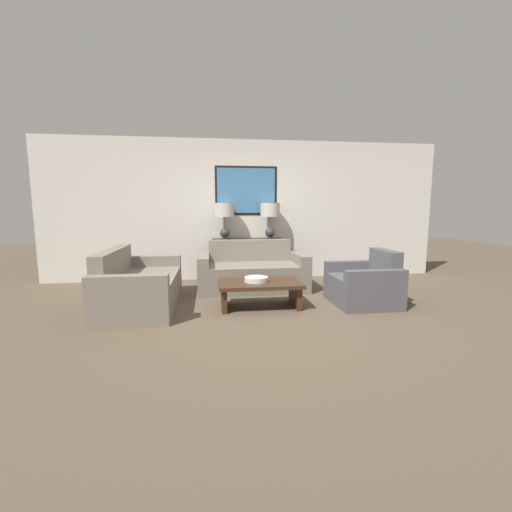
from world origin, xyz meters
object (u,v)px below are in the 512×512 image
Objects in this scene: coffee_table at (260,289)px; armchair_near_back_wall at (365,285)px; table_lamp_left at (224,214)px; table_lamp_right at (270,214)px; couch_by_back_wall at (252,273)px; couch_by_side at (139,287)px; decorative_bowl at (256,279)px; console_table at (248,260)px.

armchair_near_back_wall is at bearing 0.02° from coffee_table.
table_lamp_left is 2.09m from coffee_table.
couch_by_back_wall is at bearing -121.69° from table_lamp_right.
table_lamp_right is at bearing 35.81° from couch_by_side.
coffee_table is at bearing -91.11° from couch_by_back_wall.
decorative_bowl is 1.58m from armchair_near_back_wall.
armchair_near_back_wall is (1.53, 0.00, 0.00)m from coffee_table.
table_lamp_left reaches higher than couch_by_back_wall.
console_table is 0.96m from table_lamp_left.
coffee_table is at bearing -90.68° from console_table.
armchair_near_back_wall is (1.94, -1.79, -0.99)m from table_lamp_left.
couch_by_back_wall is 1.59× the size of coffee_table.
console_table is 1.16× the size of coffee_table.
table_lamp_right reaches higher than console_table.
table_lamp_left is 1.00× the size of table_lamp_right.
table_lamp_left and table_lamp_right have the same top height.
coffee_table is 0.14m from decorative_bowl.
decorative_bowl is at bearing -8.28° from couch_by_side.
couch_by_back_wall is at bearing 26.31° from couch_by_side.
decorative_bowl is (1.62, -0.24, 0.11)m from couch_by_side.
couch_by_side is at bearing -137.90° from console_table.
table_lamp_left is at bearing 121.69° from couch_by_back_wall.
console_table is 0.73× the size of couch_by_back_wall.
table_lamp_right is 0.37× the size of couch_by_back_wall.
couch_by_back_wall and couch_by_side have the same top height.
console_table is 1.41× the size of armchair_near_back_wall.
couch_by_side is 1.69m from coffee_table.
console_table reaches higher than decorative_bowl.
table_lamp_left is 0.59× the size of coffee_table.
couch_by_side is 3.21m from armchair_near_back_wall.
coffee_table is at bearing -104.06° from table_lamp_right.
table_lamp_left is 0.37× the size of couch_by_side.
coffee_table is 3.45× the size of decorative_bowl.
armchair_near_back_wall is at bearing -42.78° from table_lamp_left.
console_table is at bearing 0.00° from table_lamp_left.
couch_by_back_wall is at bearing -58.31° from table_lamp_left.
coffee_table is at bearing -29.26° from decorative_bowl.
couch_by_side is at bearing -144.19° from table_lamp_right.
armchair_near_back_wall is at bearing -4.69° from couch_by_side.
decorative_bowl is (-0.07, -1.07, 0.11)m from couch_by_back_wall.
table_lamp_left reaches higher than decorative_bowl.
armchair_near_back_wall is at bearing -0.97° from decorative_bowl.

